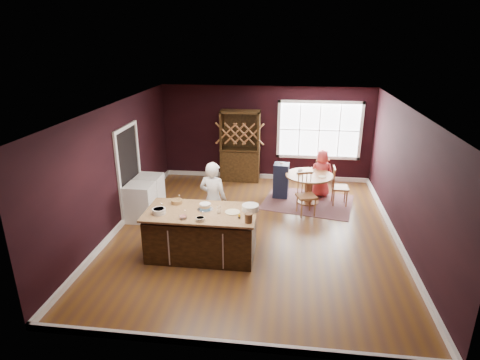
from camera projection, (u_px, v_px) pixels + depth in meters
The scene contains 28 objects.
room_shell at pixel (255, 173), 8.26m from camera, with size 7.00×7.00×7.00m.
window at pixel (319, 130), 11.27m from camera, with size 2.36×0.10×1.66m, color white, non-canonical shape.
doorway at pixel (130, 173), 9.28m from camera, with size 0.08×1.26×2.13m, color white, non-canonical shape.
kitchen_island at pixel (202, 234), 7.68m from camera, with size 2.09×1.10×0.92m.
dining_table at pixel (309, 183), 10.05m from camera, with size 1.19×1.19×0.75m.
baker at pixel (213, 200), 8.29m from camera, with size 0.60×0.39×1.64m, color white.
layer_cake at pixel (205, 207), 7.57m from camera, with size 0.30×0.30×0.12m, color white, non-canonical shape.
bowl_blue at pixel (159, 211), 7.41m from camera, with size 0.25×0.25×0.10m, color white.
bowl_yellow at pixel (177, 202), 7.84m from camera, with size 0.22×0.22×0.08m, color #957047.
bowl_pink at pixel (183, 217), 7.20m from camera, with size 0.15×0.15×0.06m, color silver.
bowl_olive at pixel (200, 219), 7.13m from camera, with size 0.17×0.17×0.06m, color #F8EBC1.
drinking_glass at pixel (219, 210), 7.41m from camera, with size 0.07×0.07×0.15m, color silver.
dinner_plate at pixel (233, 212), 7.46m from camera, with size 0.28×0.28×0.02m, color #F1E4C0.
white_tub at pixel (250, 208), 7.54m from camera, with size 0.32×0.32×0.11m, color white.
stoneware_crock at pixel (249, 218), 7.05m from camera, with size 0.14×0.14×0.17m, color brown.
toy_figurine at pixel (239, 216), 7.22m from camera, with size 0.05×0.05×0.08m, color yellow, non-canonical shape.
rug at pixel (308, 202), 10.23m from camera, with size 2.18×1.68×0.01m, color brown.
chair_east at pixel (340, 186), 9.96m from camera, with size 0.41×0.39×0.99m, color #9D643F, non-canonical shape.
chair_south at pixel (307, 194), 9.39m from camera, with size 0.43×0.41×1.02m, color olive, non-canonical shape.
chair_north at pixel (319, 174), 10.80m from camera, with size 0.41×0.39×0.97m, color #9B5931, non-canonical shape.
seated_woman at pixel (321, 173), 10.46m from camera, with size 0.61×0.40×1.25m, color #E14147.
high_chair at pixel (281, 180), 10.43m from camera, with size 0.38×0.38×0.95m, color #182541, non-canonical shape.
toddler at pixel (280, 167), 10.37m from camera, with size 0.18×0.14×0.26m, color #8CA5BF, non-canonical shape.
table_plate at pixel (322, 177), 9.82m from camera, with size 0.18×0.18×0.01m, color beige.
table_cup at pixel (300, 171), 10.09m from camera, with size 0.13×0.13×0.10m, color white.
hutch at pixel (240, 146), 11.45m from camera, with size 1.12×0.47×2.05m, color #371B0D.
washer at pixel (141, 202), 9.14m from camera, with size 0.60×0.58×0.87m, color white.
dryer at pixel (150, 192), 9.74m from camera, with size 0.59×0.57×0.86m, color silver.
Camera 1 is at (0.66, -7.78, 4.06)m, focal length 30.00 mm.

